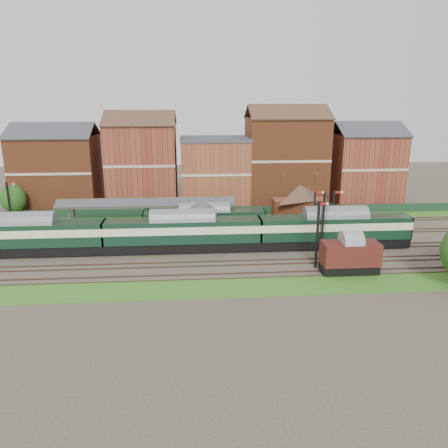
{
  "coord_description": "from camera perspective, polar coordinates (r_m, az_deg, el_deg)",
  "views": [
    {
      "loc": [
        -4.39,
        -54.01,
        18.92
      ],
      "look_at": [
        -0.09,
        2.0,
        3.0
      ],
      "focal_mm": 35.0,
      "sensor_mm": 36.0,
      "label": 1
    }
  ],
  "objects": [
    {
      "name": "platform",
      "position": [
        66.37,
        -4.74,
        -0.35
      ],
      "size": [
        55.0,
        3.4,
        1.0
      ],
      "primitive_type": "cube",
      "color": "#2D2D2D",
      "rests_on": "ground"
    },
    {
      "name": "semaphore_bracket",
      "position": [
        55.92,
        12.86,
        0.61
      ],
      "size": [
        3.6,
        0.25,
        8.18
      ],
      "color": "black",
      "rests_on": "ground"
    },
    {
      "name": "signal_box",
      "position": [
        59.4,
        -2.89,
        0.45
      ],
      "size": [
        5.4,
        5.4,
        6.0
      ],
      "color": "#586749",
      "rests_on": "ground"
    },
    {
      "name": "semaphore_platform_end",
      "position": [
        68.69,
        -26.15,
        1.77
      ],
      "size": [
        1.23,
        0.25,
        8.0
      ],
      "color": "black",
      "rests_on": "ground"
    },
    {
      "name": "ground",
      "position": [
        57.4,
        0.25,
        -3.42
      ],
      "size": [
        160.0,
        160.0,
        0.0
      ],
      "primitive_type": "plane",
      "color": "#473D33",
      "rests_on": "ground"
    },
    {
      "name": "semaphore_siding",
      "position": [
        51.34,
        12.12,
        -1.25
      ],
      "size": [
        1.23,
        0.25,
        8.0
      ],
      "color": "black",
      "rests_on": "ground"
    },
    {
      "name": "town_backdrop",
      "position": [
        80.02,
        -1.33,
        7.25
      ],
      "size": [
        69.0,
        10.0,
        16.0
      ],
      "color": "brown",
      "rests_on": "ground"
    },
    {
      "name": "fence",
      "position": [
        74.4,
        -0.87,
        1.68
      ],
      "size": [
        90.0,
        0.12,
        1.5
      ],
      "primitive_type": "cube",
      "color": "#193823",
      "rests_on": "ground"
    },
    {
      "name": "station_building",
      "position": [
        67.51,
        9.79,
        2.78
      ],
      "size": [
        8.1,
        8.1,
        5.9
      ],
      "color": "brown",
      "rests_on": "platform"
    },
    {
      "name": "brick_hut",
      "position": [
        60.67,
        4.71,
        -1.22
      ],
      "size": [
        3.2,
        2.64,
        2.94
      ],
      "color": "maroon",
      "rests_on": "ground"
    },
    {
      "name": "tree_back",
      "position": [
        79.04,
        -25.83,
        3.01
      ],
      "size": [
        4.01,
        4.01,
        5.86
      ],
      "color": "#382619",
      "rests_on": "ground"
    },
    {
      "name": "goods_van_a",
      "position": [
        51.17,
        16.13,
        -3.91
      ],
      "size": [
        6.37,
        2.76,
        3.87
      ],
      "color": "black",
      "rests_on": "ground"
    },
    {
      "name": "grass_back",
      "position": [
        72.65,
        -0.77,
        0.75
      ],
      "size": [
        90.0,
        4.5,
        0.06
      ],
      "primitive_type": "cube",
      "color": "#2D6619",
      "rests_on": "ground"
    },
    {
      "name": "grass_front",
      "position": [
        46.27,
        1.46,
        -8.28
      ],
      "size": [
        90.0,
        5.0,
        0.06
      ],
      "primitive_type": "cube",
      "color": "#2D6619",
      "rests_on": "ground"
    },
    {
      "name": "dmu_train",
      "position": [
        56.41,
        -5.38,
        -0.99
      ],
      "size": [
        59.86,
        3.14,
        4.6
      ],
      "color": "black",
      "rests_on": "ground"
    },
    {
      "name": "platform_railcar",
      "position": [
        62.76,
        -2.57,
        0.5
      ],
      "size": [
        17.45,
        2.75,
        4.02
      ],
      "color": "black",
      "rests_on": "ground"
    },
    {
      "name": "canopy",
      "position": [
        65.68,
        -10.07,
        2.97
      ],
      "size": [
        26.0,
        3.89,
        4.08
      ],
      "color": "#4B5635",
      "rests_on": "platform"
    }
  ]
}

